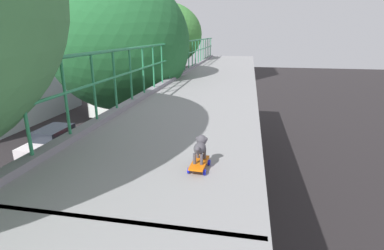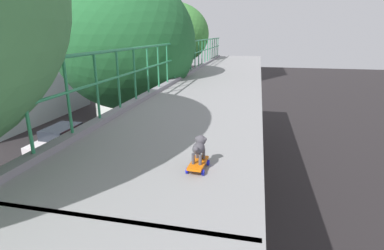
# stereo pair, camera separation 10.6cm
# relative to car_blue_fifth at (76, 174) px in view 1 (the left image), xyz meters

# --- Properties ---
(overpass_deck) EXTENTS (2.86, 37.76, 0.39)m
(overpass_deck) POSITION_rel_car_blue_fifth_xyz_m (6.02, -7.98, 4.18)
(overpass_deck) COLOR gray
(overpass_deck) RESTS_ON bridge_pier
(green_railing) EXTENTS (0.20, 35.88, 1.24)m
(green_railing) POSITION_rel_car_blue_fifth_xyz_m (4.64, -7.98, 4.66)
(green_railing) COLOR gray
(green_railing) RESTS_ON overpass_deck
(car_blue_fifth) EXTENTS (1.79, 4.50, 1.49)m
(car_blue_fifth) POSITION_rel_car_blue_fifth_xyz_m (0.00, 0.00, 0.00)
(car_blue_fifth) COLOR navy
(car_blue_fifth) RESTS_ON ground
(car_white_sixth) EXTENTS (1.86, 4.13, 1.41)m
(car_white_sixth) POSITION_rel_car_blue_fifth_xyz_m (-3.73, 3.71, -0.07)
(car_white_sixth) COLOR silver
(car_white_sixth) RESTS_ON ground
(car_red_taxi_seventh) EXTENTS (1.87, 4.26, 1.51)m
(car_red_taxi_seventh) POSITION_rel_car_blue_fifth_xyz_m (-0.23, 6.16, -0.09)
(car_red_taxi_seventh) COLOR red
(car_red_taxi_seventh) RESTS_ON ground
(city_bus) EXTENTS (2.66, 10.48, 3.11)m
(city_bus) POSITION_rel_car_blue_fifth_xyz_m (-3.74, 15.10, 1.04)
(city_bus) COLOR white
(city_bus) RESTS_ON ground
(roadside_tree_mid) EXTENTS (5.08, 5.08, 8.69)m
(roadside_tree_mid) POSITION_rel_car_blue_fifth_xyz_m (2.55, -0.14, 5.52)
(roadside_tree_mid) COLOR #4E392A
(roadside_tree_mid) RESTS_ON ground
(roadside_tree_far) EXTENTS (4.19, 4.19, 8.37)m
(roadside_tree_far) POSITION_rel_car_blue_fifth_xyz_m (2.31, 6.98, 5.79)
(roadside_tree_far) COLOR brown
(roadside_tree_far) RESTS_ON ground
(toy_skateboard) EXTENTS (0.23, 0.43, 0.09)m
(toy_skateboard) POSITION_rel_car_blue_fifth_xyz_m (6.69, -7.37, 4.44)
(toy_skateboard) COLOR orange
(toy_skateboard) RESTS_ON overpass_deck
(small_dog) EXTENTS (0.15, 0.34, 0.29)m
(small_dog) POSITION_rel_car_blue_fifth_xyz_m (6.69, -7.31, 4.64)
(small_dog) COLOR #46444B
(small_dog) RESTS_ON toy_skateboard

